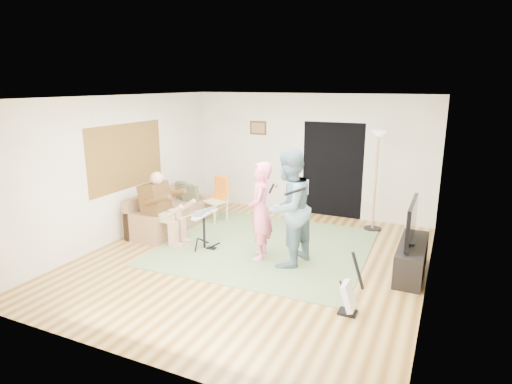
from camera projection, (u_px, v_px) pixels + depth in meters
floor at (252, 259)px, 7.27m from camera, size 6.00×6.00×0.00m
walls at (252, 182)px, 6.93m from camera, size 5.50×6.00×2.70m
ceiling at (252, 97)px, 6.60m from camera, size 6.00×6.00×0.00m
window_blinds at (127, 156)px, 8.17m from camera, size 0.00×2.05×2.05m
doorway at (332, 170)px, 9.41m from camera, size 2.10×0.00×2.10m
picture_frame at (258, 128)px, 9.93m from camera, size 0.42×0.03×0.32m
area_rug at (265, 246)px, 7.83m from camera, size 3.72×3.50×0.02m
sofa at (167, 216)px, 8.79m from camera, size 0.79×1.93×0.78m
drummer at (164, 215)px, 7.99m from camera, size 0.87×0.49×1.33m
drum_kit at (204, 232)px, 7.68m from camera, size 0.39×0.69×0.71m
singer at (260, 211)px, 7.15m from camera, size 0.56×0.70×1.67m
microphone at (272, 188)px, 6.96m from camera, size 0.06×0.06×0.24m
guitarist at (288, 208)px, 6.85m from camera, size 0.91×1.07×1.93m
guitar_held at (301, 188)px, 6.68m from camera, size 0.27×0.61×0.26m
guitar_spare at (349, 296)px, 5.50m from camera, size 0.31×0.28×0.86m
torchiere_lamp at (377, 163)px, 8.43m from camera, size 0.36×0.36×2.01m
dining_chair at (217, 205)px, 9.26m from camera, size 0.53×0.55×0.97m
tv_cabinet at (412, 258)px, 6.68m from camera, size 0.40×1.40×0.50m
television at (412, 222)px, 6.56m from camera, size 0.06×1.16×0.64m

